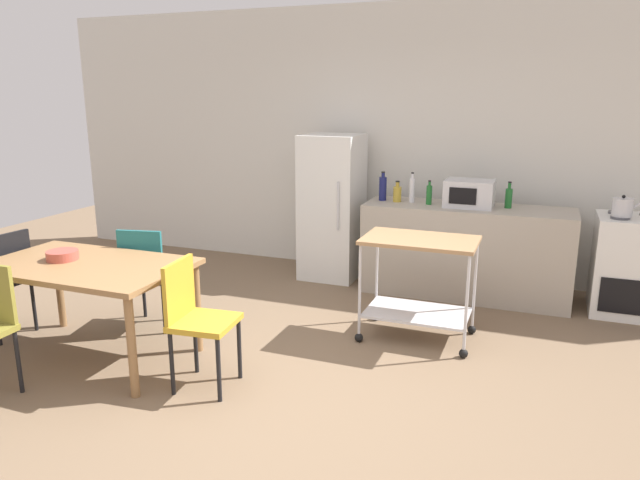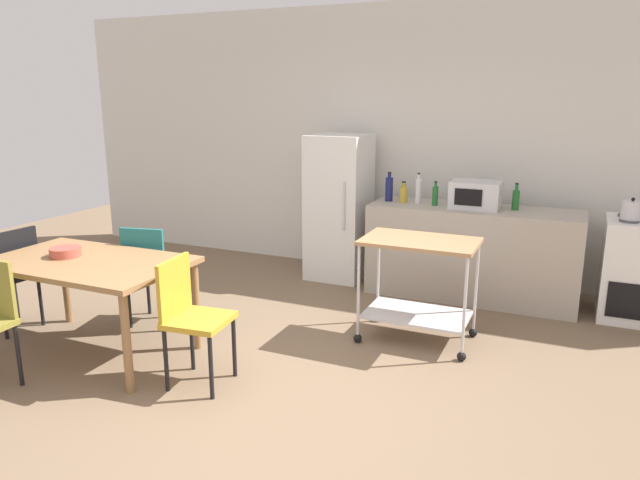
# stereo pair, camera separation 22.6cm
# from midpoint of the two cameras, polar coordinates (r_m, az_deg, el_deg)

# --- Properties ---
(ground_plane) EXTENTS (12.00, 12.00, 0.00)m
(ground_plane) POSITION_cam_midpoint_polar(r_m,az_deg,el_deg) (4.06, -6.52, -15.11)
(ground_plane) COLOR brown
(back_wall) EXTENTS (8.40, 0.12, 2.90)m
(back_wall) POSITION_cam_midpoint_polar(r_m,az_deg,el_deg) (6.56, 6.31, 9.43)
(back_wall) COLOR silver
(back_wall) RESTS_ON ground_plane
(kitchen_counter) EXTENTS (2.00, 0.64, 0.90)m
(kitchen_counter) POSITION_cam_midpoint_polar(r_m,az_deg,el_deg) (5.97, 12.90, -1.06)
(kitchen_counter) COLOR #A89E8E
(kitchen_counter) RESTS_ON ground_plane
(dining_table) EXTENTS (1.50, 0.90, 0.75)m
(dining_table) POSITION_cam_midpoint_polar(r_m,az_deg,el_deg) (4.75, -22.98, -3.02)
(dining_table) COLOR olive
(dining_table) RESTS_ON ground_plane
(chair_black) EXTENTS (0.43, 0.43, 0.89)m
(chair_black) POSITION_cam_midpoint_polar(r_m,az_deg,el_deg) (5.52, -29.46, -3.09)
(chair_black) COLOR black
(chair_black) RESTS_ON ground_plane
(chair_mustard) EXTENTS (0.44, 0.44, 0.89)m
(chair_mustard) POSITION_cam_midpoint_polar(r_m,az_deg,el_deg) (4.11, -13.53, -7.09)
(chair_mustard) COLOR gold
(chair_mustard) RESTS_ON ground_plane
(chair_teal) EXTENTS (0.47, 0.47, 0.89)m
(chair_teal) POSITION_cam_midpoint_polar(r_m,az_deg,el_deg) (5.21, -17.57, -2.84)
(chair_teal) COLOR #1E666B
(chair_teal) RESTS_ON ground_plane
(stove_oven) EXTENTS (0.60, 0.61, 0.92)m
(stove_oven) POSITION_cam_midpoint_polar(r_m,az_deg,el_deg) (5.98, 26.80, -2.23)
(stove_oven) COLOR white
(stove_oven) RESTS_ON ground_plane
(refrigerator) EXTENTS (0.60, 0.63, 1.55)m
(refrigerator) POSITION_cam_midpoint_polar(r_m,az_deg,el_deg) (6.35, 0.16, 3.21)
(refrigerator) COLOR white
(refrigerator) RESTS_ON ground_plane
(kitchen_cart) EXTENTS (0.91, 0.57, 0.85)m
(kitchen_cart) POSITION_cam_midpoint_polar(r_m,az_deg,el_deg) (4.80, 8.24, -3.06)
(kitchen_cart) COLOR #A37A51
(kitchen_cart) RESTS_ON ground_plane
(bottle_sesame_oil) EXTENTS (0.08, 0.08, 0.30)m
(bottle_sesame_oil) POSITION_cam_midpoint_polar(r_m,az_deg,el_deg) (6.05, 5.05, 5.04)
(bottle_sesame_oil) COLOR navy
(bottle_sesame_oil) RESTS_ON kitchen_counter
(bottle_soy_sauce) EXTENTS (0.08, 0.08, 0.21)m
(bottle_soy_sauce) POSITION_cam_midpoint_polar(r_m,az_deg,el_deg) (6.00, 6.44, 4.51)
(bottle_soy_sauce) COLOR gold
(bottle_soy_sauce) RESTS_ON kitchen_counter
(bottle_vinegar) EXTENTS (0.06, 0.06, 0.30)m
(bottle_vinegar) POSITION_cam_midpoint_polar(r_m,az_deg,el_deg) (5.98, 7.85, 4.87)
(bottle_vinegar) COLOR silver
(bottle_vinegar) RESTS_ON kitchen_counter
(bottle_sparkling_water) EXTENTS (0.06, 0.06, 0.24)m
(bottle_sparkling_water) POSITION_cam_midpoint_polar(r_m,az_deg,el_deg) (5.89, 9.47, 4.38)
(bottle_sparkling_water) COLOR #1E6628
(bottle_sparkling_water) RESTS_ON kitchen_counter
(microwave) EXTENTS (0.46, 0.35, 0.26)m
(microwave) POSITION_cam_midpoint_polar(r_m,az_deg,el_deg) (5.84, 13.22, 4.41)
(microwave) COLOR silver
(microwave) RESTS_ON kitchen_counter
(bottle_wine) EXTENTS (0.07, 0.07, 0.25)m
(bottle_wine) POSITION_cam_midpoint_polar(r_m,az_deg,el_deg) (5.88, 16.79, 3.97)
(bottle_wine) COLOR #1E6628
(bottle_wine) RESTS_ON kitchen_counter
(fruit_bowl) EXTENTS (0.23, 0.23, 0.07)m
(fruit_bowl) POSITION_cam_midpoint_polar(r_m,az_deg,el_deg) (4.89, -24.94, -1.36)
(fruit_bowl) COLOR #B24C3F
(fruit_bowl) RESTS_ON dining_table
(kettle) EXTENTS (0.24, 0.17, 0.19)m
(kettle) POSITION_cam_midpoint_polar(r_m,az_deg,el_deg) (5.75, 26.31, 2.87)
(kettle) COLOR silver
(kettle) RESTS_ON stove_oven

